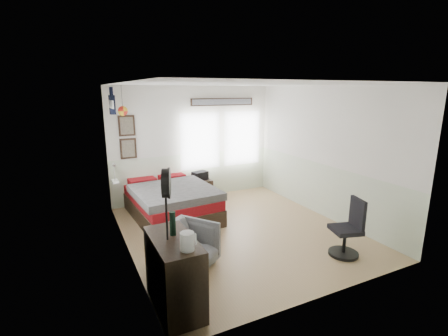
{
  "coord_description": "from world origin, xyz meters",
  "views": [
    {
      "loc": [
        -2.74,
        -5.0,
        2.6
      ],
      "look_at": [
        -0.1,
        0.4,
        1.15
      ],
      "focal_mm": 26.0,
      "sensor_mm": 36.0,
      "label": 1
    }
  ],
  "objects_px": {
    "nightstand": "(200,190)",
    "task_chair": "(348,232)",
    "dresser": "(174,273)",
    "armchair": "(188,246)",
    "bed": "(171,202)"
  },
  "relations": [
    {
      "from": "task_chair",
      "to": "dresser",
      "type": "bearing_deg",
      "value": -163.74
    },
    {
      "from": "task_chair",
      "to": "armchair",
      "type": "bearing_deg",
      "value": 178.57
    },
    {
      "from": "dresser",
      "to": "nightstand",
      "type": "distance_m",
      "value": 3.95
    },
    {
      "from": "dresser",
      "to": "task_chair",
      "type": "height_order",
      "value": "task_chair"
    },
    {
      "from": "armchair",
      "to": "task_chair",
      "type": "bearing_deg",
      "value": -53.3
    },
    {
      "from": "bed",
      "to": "nightstand",
      "type": "bearing_deg",
      "value": 33.45
    },
    {
      "from": "nightstand",
      "to": "task_chair",
      "type": "relative_size",
      "value": 0.54
    },
    {
      "from": "bed",
      "to": "armchair",
      "type": "distance_m",
      "value": 2.08
    },
    {
      "from": "nightstand",
      "to": "armchair",
      "type": "bearing_deg",
      "value": -115.37
    },
    {
      "from": "task_chair",
      "to": "nightstand",
      "type": "bearing_deg",
      "value": 123.69
    },
    {
      "from": "armchair",
      "to": "nightstand",
      "type": "height_order",
      "value": "armchair"
    },
    {
      "from": "dresser",
      "to": "armchair",
      "type": "relative_size",
      "value": 1.34
    },
    {
      "from": "dresser",
      "to": "armchair",
      "type": "xyz_separation_m",
      "value": [
        0.46,
        0.78,
        -0.11
      ]
    },
    {
      "from": "dresser",
      "to": "task_chair",
      "type": "distance_m",
      "value": 2.89
    },
    {
      "from": "armchair",
      "to": "task_chair",
      "type": "relative_size",
      "value": 0.79
    }
  ]
}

